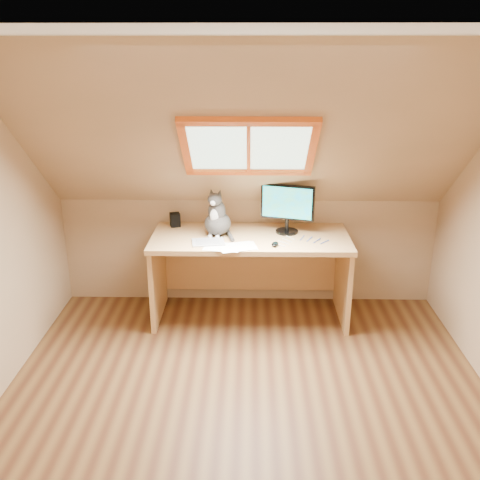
{
  "coord_description": "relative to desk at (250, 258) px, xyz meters",
  "views": [
    {
      "loc": [
        0.02,
        -3.0,
        2.36
      ],
      "look_at": [
        -0.06,
        1.0,
        0.89
      ],
      "focal_mm": 40.0,
      "sensor_mm": 36.0,
      "label": 1
    }
  ],
  "objects": [
    {
      "name": "ground",
      "position": [
        -0.02,
        -1.45,
        -0.55
      ],
      "size": [
        3.5,
        3.5,
        0.0
      ],
      "primitive_type": "plane",
      "color": "brown",
      "rests_on": "ground"
    },
    {
      "name": "room_shell",
      "position": [
        -0.02,
        -1.55,
        0.88
      ],
      "size": [
        3.52,
        3.52,
        2.41
      ],
      "color": "tan",
      "rests_on": "ground"
    },
    {
      "name": "mouse",
      "position": [
        0.2,
        -0.31,
        0.25
      ],
      "size": [
        0.08,
        0.11,
        0.03
      ],
      "primitive_type": "ellipsoid",
      "rotation": [
        0.0,
        0.0,
        -0.23
      ],
      "color": "black",
      "rests_on": "desk"
    },
    {
      "name": "cables",
      "position": [
        0.44,
        -0.19,
        0.24
      ],
      "size": [
        0.51,
        0.26,
        0.01
      ],
      "color": "silver",
      "rests_on": "desk"
    },
    {
      "name": "monitor",
      "position": [
        0.32,
        0.02,
        0.48
      ],
      "size": [
        0.46,
        0.2,
        0.43
      ],
      "color": "black",
      "rests_on": "desk"
    },
    {
      "name": "papers",
      "position": [
        -0.15,
        -0.33,
        0.24
      ],
      "size": [
        0.35,
        0.3,
        0.01
      ],
      "color": "white",
      "rests_on": "desk"
    },
    {
      "name": "cat",
      "position": [
        -0.29,
        -0.05,
        0.39
      ],
      "size": [
        0.3,
        0.33,
        0.43
      ],
      "color": "#423D3A",
      "rests_on": "desk"
    },
    {
      "name": "desk_speaker",
      "position": [
        -0.69,
        0.18,
        0.3
      ],
      "size": [
        0.11,
        0.11,
        0.12
      ],
      "primitive_type": "cube",
      "rotation": [
        0.0,
        0.0,
        0.32
      ],
      "color": "black",
      "rests_on": "desk"
    },
    {
      "name": "graphics_tablet",
      "position": [
        -0.36,
        -0.25,
        0.24
      ],
      "size": [
        0.3,
        0.23,
        0.01
      ],
      "primitive_type": "cube",
      "rotation": [
        0.0,
        0.0,
        0.15
      ],
      "color": "#B2B2B7",
      "rests_on": "desk"
    },
    {
      "name": "desk",
      "position": [
        0.0,
        0.0,
        0.0
      ],
      "size": [
        1.72,
        0.75,
        0.79
      ],
      "color": "tan",
      "rests_on": "ground"
    }
  ]
}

